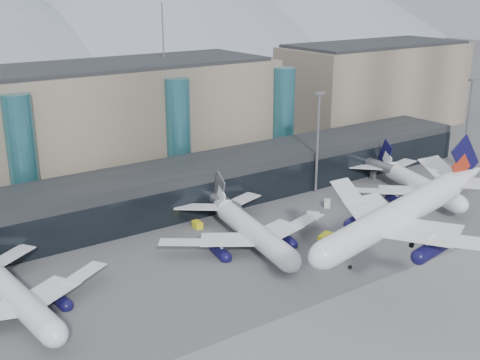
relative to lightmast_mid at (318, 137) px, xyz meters
name	(u,v)px	position (x,y,z in m)	size (l,w,h in m)	color
ground	(373,303)	(-30.00, -48.00, -14.42)	(900.00, 900.00, 0.00)	#515154
runway_strip	(449,345)	(-30.00, -63.00, -14.40)	(400.00, 40.00, 0.04)	slate
runway_markings	(449,345)	(-30.00, -63.00, -14.37)	(128.00, 1.00, 0.02)	gold
concourse	(195,185)	(-30.02, 9.73, -9.45)	(170.00, 27.00, 10.00)	black
terminal_main	(43,130)	(-55.00, 42.00, 1.03)	(130.00, 30.00, 31.00)	gray
terminal_east	(374,86)	(65.00, 42.00, 1.03)	(70.00, 30.00, 31.00)	gray
teal_towers	(106,143)	(-44.99, 26.01, -0.41)	(116.40, 19.40, 46.00)	#296674
lightmast_mid	(318,137)	(0.00, 0.00, 0.00)	(3.00, 1.20, 25.60)	slate
lightmast_right	(469,118)	(50.00, -8.00, 0.00)	(3.00, 1.20, 25.60)	slate
hero_jet	(409,203)	(-26.55, -50.70, 3.41)	(37.87, 38.95, 12.55)	white
jet_parked_left	(9,285)	(-79.92, -15.53, -9.99)	(36.14, 35.83, 11.70)	white
jet_parked_mid	(246,220)	(-32.89, -15.42, -9.61)	(38.90, 39.31, 12.70)	white
jet_parked_right	(413,177)	(18.69, -15.49, -9.70)	(37.21, 38.87, 12.48)	white
veh_b	(197,225)	(-37.23, -3.30, -13.68)	(2.57, 1.58, 1.48)	yellow
veh_c	(368,225)	(-7.10, -25.04, -13.55)	(3.13, 1.65, 1.74)	#525358
veh_d	(327,203)	(-4.93, -9.74, -13.65)	(2.68, 1.43, 1.53)	silver
veh_e	(432,201)	(16.99, -22.98, -13.56)	(3.01, 1.71, 1.71)	yellow
veh_g	(313,216)	(-13.04, -13.77, -13.62)	(2.75, 1.60, 1.60)	silver
veh_h	(326,239)	(-20.13, -25.66, -13.36)	(3.82, 2.01, 2.11)	yellow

